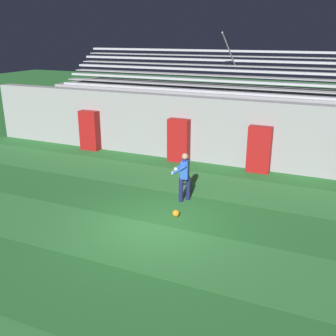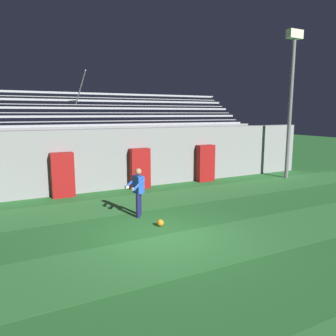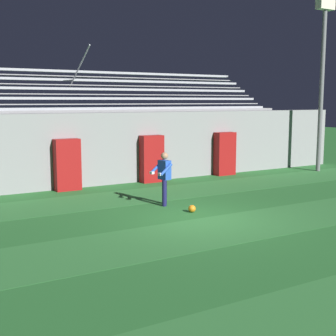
{
  "view_description": "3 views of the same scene",
  "coord_description": "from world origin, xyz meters",
  "px_view_note": "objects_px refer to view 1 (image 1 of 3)",
  "views": [
    {
      "loc": [
        4.49,
        -9.37,
        5.35
      ],
      "look_at": [
        -0.4,
        1.73,
        1.19
      ],
      "focal_mm": 42.0,
      "sensor_mm": 36.0,
      "label": 1
    },
    {
      "loc": [
        -4.01,
        -8.06,
        3.49
      ],
      "look_at": [
        0.72,
        1.09,
        1.77
      ],
      "focal_mm": 35.0,
      "sensor_mm": 36.0,
      "label": 2
    },
    {
      "loc": [
        -7.12,
        -10.45,
        3.25
      ],
      "look_at": [
        0.64,
        2.77,
        1.05
      ],
      "focal_mm": 50.0,
      "sensor_mm": 36.0,
      "label": 3
    }
  ],
  "objects_px": {
    "goalkeeper": "(184,174)",
    "padding_pillar_gate_left": "(179,140)",
    "soccer_ball": "(176,213)",
    "padding_pillar_gate_right": "(259,150)",
    "padding_pillar_far_left": "(90,130)"
  },
  "relations": [
    {
      "from": "padding_pillar_gate_left",
      "to": "goalkeeper",
      "type": "distance_m",
      "value": 4.32
    },
    {
      "from": "padding_pillar_gate_right",
      "to": "goalkeeper",
      "type": "relative_size",
      "value": 1.13
    },
    {
      "from": "padding_pillar_gate_left",
      "to": "padding_pillar_gate_right",
      "type": "distance_m",
      "value": 3.5
    },
    {
      "from": "soccer_ball",
      "to": "goalkeeper",
      "type": "bearing_deg",
      "value": 100.18
    },
    {
      "from": "goalkeeper",
      "to": "padding_pillar_gate_left",
      "type": "bearing_deg",
      "value": 114.78
    },
    {
      "from": "padding_pillar_gate_right",
      "to": "padding_pillar_far_left",
      "type": "distance_m",
      "value": 8.12
    },
    {
      "from": "padding_pillar_gate_left",
      "to": "goalkeeper",
      "type": "xyz_separation_m",
      "value": [
        1.81,
        -3.92,
        0.01
      ]
    },
    {
      "from": "padding_pillar_gate_left",
      "to": "soccer_ball",
      "type": "bearing_deg",
      "value": -68.53
    },
    {
      "from": "padding_pillar_gate_right",
      "to": "soccer_ball",
      "type": "distance_m",
      "value": 5.44
    },
    {
      "from": "padding_pillar_gate_left",
      "to": "padding_pillar_far_left",
      "type": "bearing_deg",
      "value": 180.0
    },
    {
      "from": "padding_pillar_gate_left",
      "to": "padding_pillar_gate_right",
      "type": "bearing_deg",
      "value": 0.0
    },
    {
      "from": "padding_pillar_gate_left",
      "to": "soccer_ball",
      "type": "distance_m",
      "value": 5.63
    },
    {
      "from": "padding_pillar_gate_right",
      "to": "goalkeeper",
      "type": "bearing_deg",
      "value": -113.24
    },
    {
      "from": "goalkeeper",
      "to": "soccer_ball",
      "type": "relative_size",
      "value": 7.59
    },
    {
      "from": "padding_pillar_gate_left",
      "to": "goalkeeper",
      "type": "bearing_deg",
      "value": -65.22
    }
  ]
}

